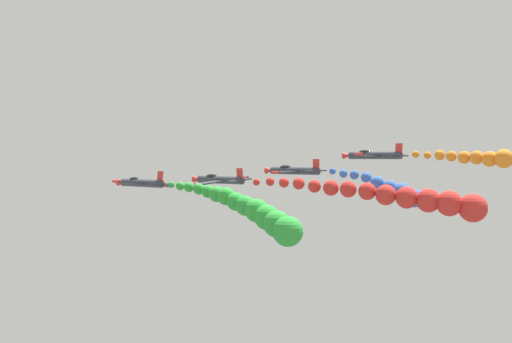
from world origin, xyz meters
TOP-DOWN VIEW (x-y plane):
  - airplane_lead at (-13.70, 9.53)m, footprint 9.55×10.35m
  - smoke_trail_lead at (-14.58, -14.08)m, footprint 3.85×23.97m
  - airplane_left_inner at (-4.59, 2.98)m, footprint 9.55×10.35m
  - smoke_trail_left_inner at (0.91, -25.18)m, footprint 10.71×29.46m
  - airplane_right_inner at (4.91, -3.08)m, footprint 9.56×10.35m
  - smoke_trail_right_inner at (4.17, -20.45)m, footprint 2.92×15.44m
  - airplane_left_outer at (13.61, -11.42)m, footprint 9.56×10.35m
  - smoke_trail_left_outer at (13.16, -28.16)m, footprint 2.61×14.84m

SIDE VIEW (x-z plane):
  - smoke_trail_lead at x=-14.58m, z-range 76.59..83.29m
  - smoke_trail_left_inner at x=0.91m, z-range 78.97..84.04m
  - smoke_trail_right_inner at x=4.17m, z-range 80.02..84.88m
  - airplane_lead at x=-13.70m, z-range 81.64..84.18m
  - airplane_left_inner at x=-4.59m, z-range 82.06..84.53m
  - airplane_right_inner at x=4.91m, z-range 83.40..85.73m
  - smoke_trail_left_outer at x=13.16m, z-range 85.24..87.70m
  - airplane_left_outer at x=13.61m, z-range 85.67..88.03m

